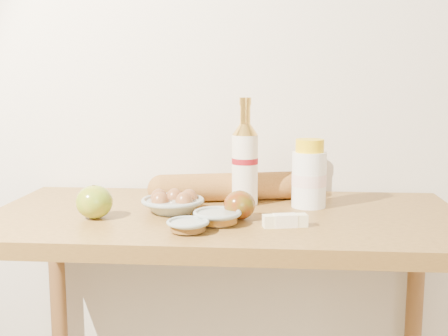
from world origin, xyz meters
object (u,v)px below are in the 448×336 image
(egg_bowl, at_px, (173,203))
(table, at_px, (225,259))
(baguette, at_px, (232,187))
(bourbon_bottle, at_px, (245,162))
(cream_bottle, at_px, (309,176))

(egg_bowl, bearing_deg, table, 2.23)
(table, relative_size, baguette, 2.54)
(egg_bowl, height_order, baguette, baguette)
(baguette, bearing_deg, table, -106.42)
(bourbon_bottle, relative_size, cream_bottle, 1.60)
(bourbon_bottle, xyz_separation_m, baguette, (-0.04, 0.05, -0.08))
(bourbon_bottle, height_order, baguette, bourbon_bottle)
(table, bearing_deg, baguette, 87.13)
(cream_bottle, bearing_deg, egg_bowl, 178.59)
(table, height_order, egg_bowl, egg_bowl)
(cream_bottle, bearing_deg, table, -174.27)
(table, relative_size, bourbon_bottle, 4.16)
(cream_bottle, distance_m, egg_bowl, 0.37)
(bourbon_bottle, bearing_deg, table, -118.00)
(table, xyz_separation_m, cream_bottle, (0.22, 0.09, 0.21))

